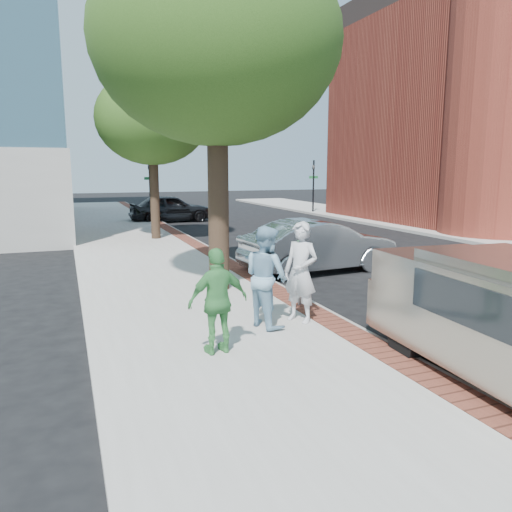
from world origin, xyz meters
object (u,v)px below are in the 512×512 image
sedan_silver (319,246)px  person_officer (266,276)px  person_gray (301,272)px  parking_meter (300,260)px  bg_car (170,208)px  person_green (218,301)px

sedan_silver → person_officer: bearing=137.2°
person_gray → sedan_silver: size_ratio=0.41×
parking_meter → sedan_silver: bearing=56.6°
parking_meter → sedan_silver: size_ratio=0.30×
bg_car → person_green: bearing=168.3°
person_green → bg_car: person_green is taller
person_officer → bg_car: person_officer is taller
person_green → sedan_silver: 7.89m
person_officer → parking_meter: bearing=-65.2°
person_gray → sedan_silver: 5.79m
sedan_silver → bg_car: bg_car is taller
parking_meter → person_officer: size_ratio=0.74×
parking_meter → person_gray: bearing=-115.2°
person_gray → person_green: size_ratio=1.14×
person_officer → person_green: size_ratio=1.11×
parking_meter → person_gray: size_ratio=0.73×
person_officer → sedan_silver: size_ratio=0.40×
person_gray → bg_car: 21.52m
person_officer → person_gray: bearing=-104.0°
person_gray → person_officer: person_gray is taller
person_officer → sedan_silver: (3.80, 4.94, -0.32)m
person_officer → person_green: bearing=113.4°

